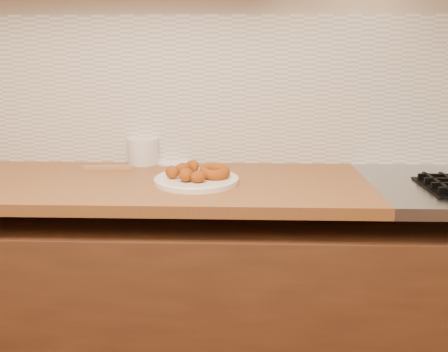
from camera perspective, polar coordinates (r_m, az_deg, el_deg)
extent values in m
cube|color=tan|center=(1.98, 1.02, 14.51)|extent=(4.00, 0.02, 2.70)
cube|color=#58311A|center=(1.93, 0.73, -15.42)|extent=(3.60, 0.60, 0.77)
cube|color=brown|center=(1.87, -19.60, -0.93)|extent=(2.30, 0.62, 0.04)
cube|color=beige|center=(1.98, 1.00, 10.16)|extent=(3.60, 0.02, 0.60)
cube|color=black|center=(1.78, 24.19, -0.80)|extent=(0.01, 0.24, 0.02)
cylinder|color=white|center=(1.71, -3.34, -0.50)|extent=(0.30, 0.30, 0.02)
torus|color=#95410A|center=(1.70, -1.18, 0.50)|extent=(0.16, 0.16, 0.05)
ellipsoid|color=#95410A|center=(1.74, -5.00, 0.83)|extent=(0.07, 0.07, 0.05)
ellipsoid|color=#95410A|center=(1.69, -6.27, 0.45)|extent=(0.07, 0.06, 0.05)
ellipsoid|color=#95410A|center=(1.65, -4.57, 0.14)|extent=(0.06, 0.07, 0.05)
ellipsoid|color=#95410A|center=(1.64, -3.15, -0.09)|extent=(0.06, 0.05, 0.04)
ellipsoid|color=#95410A|center=(1.78, -3.73, 1.20)|extent=(0.06, 0.07, 0.05)
cylinder|color=silver|center=(2.02, -9.69, 2.99)|extent=(0.16, 0.16, 0.11)
cylinder|color=silver|center=(2.02, -6.26, 1.69)|extent=(0.13, 0.13, 0.01)
cylinder|color=olive|center=(1.87, -1.12, 0.75)|extent=(0.09, 0.09, 0.01)
cube|color=#987149|center=(1.95, -13.64, 1.00)|extent=(0.20, 0.04, 0.02)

